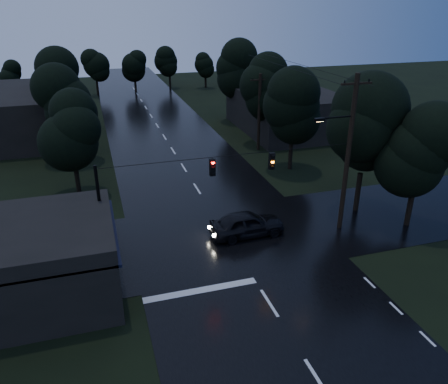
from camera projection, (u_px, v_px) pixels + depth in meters
ground at (318, 380)px, 17.31m from camera, size 160.00×160.00×0.00m
main_road at (173, 151)px, 43.55m from camera, size 12.00×120.00×0.02m
cross_street at (227, 236)px, 27.81m from camera, size 60.00×9.00×0.02m
building_far_right at (286, 111)px, 49.93m from camera, size 10.00×14.00×4.40m
building_far_left at (28, 113)px, 47.53m from camera, size 10.00×16.00×5.00m
utility_pole_main at (347, 152)px, 26.80m from camera, size 3.50×0.30×10.00m
utility_pole_far at (259, 111)px, 42.47m from camera, size 2.00×0.30×7.50m
anchor_pole_left at (101, 217)px, 23.71m from camera, size 0.18×0.18×6.00m
span_signals at (242, 163)px, 24.96m from camera, size 15.00×0.37×1.12m
tree_corner_near at (366, 129)px, 28.95m from camera, size 4.48×4.48×9.44m
tree_corner_far at (421, 150)px, 27.17m from camera, size 3.92×3.92×8.26m
tree_left_a at (70, 127)px, 32.02m from camera, size 3.92×3.92×8.26m
tree_left_b at (64, 101)px, 38.71m from camera, size 4.20×4.20×8.85m
tree_left_c at (60, 79)px, 47.14m from camera, size 4.48×4.48×9.44m
tree_right_a at (294, 106)px, 36.71m from camera, size 4.20×4.20×8.85m
tree_right_b at (265, 85)px, 43.71m from camera, size 4.48×4.48×9.44m
tree_right_c at (238, 68)px, 52.47m from camera, size 4.76×4.76×10.03m
car at (247, 224)px, 27.66m from camera, size 4.81×2.02×1.62m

